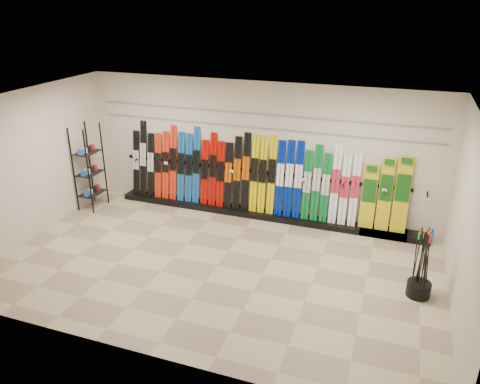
% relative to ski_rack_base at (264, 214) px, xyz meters
% --- Properties ---
extents(floor, '(8.00, 8.00, 0.00)m').
position_rel_ski_rack_base_xyz_m(floor, '(-0.22, -2.28, -0.06)').
color(floor, '#A0846E').
rests_on(floor, ground).
extents(back_wall, '(8.00, 0.00, 8.00)m').
position_rel_ski_rack_base_xyz_m(back_wall, '(-0.22, 0.22, 1.44)').
color(back_wall, beige).
rests_on(back_wall, floor).
extents(left_wall, '(0.00, 5.00, 5.00)m').
position_rel_ski_rack_base_xyz_m(left_wall, '(-4.22, -2.28, 1.44)').
color(left_wall, beige).
rests_on(left_wall, floor).
extents(right_wall, '(0.00, 5.00, 5.00)m').
position_rel_ski_rack_base_xyz_m(right_wall, '(3.78, -2.28, 1.44)').
color(right_wall, beige).
rests_on(right_wall, floor).
extents(ceiling, '(8.00, 8.00, 0.00)m').
position_rel_ski_rack_base_xyz_m(ceiling, '(-0.22, -2.28, 2.94)').
color(ceiling, silver).
rests_on(ceiling, back_wall).
extents(ski_rack_base, '(8.00, 0.40, 0.12)m').
position_rel_ski_rack_base_xyz_m(ski_rack_base, '(0.00, 0.00, 0.00)').
color(ski_rack_base, black).
rests_on(ski_rack_base, floor).
extents(skis, '(5.38, 0.30, 1.82)m').
position_rel_ski_rack_base_xyz_m(skis, '(-0.69, 0.08, 0.88)').
color(skis, black).
rests_on(skis, ski_rack_base).
extents(snowboards, '(0.95, 0.24, 1.59)m').
position_rel_ski_rack_base_xyz_m(snowboards, '(2.56, 0.07, 0.81)').
color(snowboards, gold).
rests_on(snowboards, ski_rack_base).
extents(accessory_rack, '(0.40, 0.60, 1.98)m').
position_rel_ski_rack_base_xyz_m(accessory_rack, '(-3.97, -0.81, 0.93)').
color(accessory_rack, black).
rests_on(accessory_rack, floor).
extents(pole_bin, '(0.39, 0.39, 0.25)m').
position_rel_ski_rack_base_xyz_m(pole_bin, '(3.29, -2.03, 0.07)').
color(pole_bin, black).
rests_on(pole_bin, floor).
extents(ski_poles, '(0.29, 0.42, 1.18)m').
position_rel_ski_rack_base_xyz_m(ski_poles, '(3.28, -2.03, 0.55)').
color(ski_poles, black).
rests_on(ski_poles, pole_bin).
extents(slatwall_rail_0, '(7.60, 0.02, 0.03)m').
position_rel_ski_rack_base_xyz_m(slatwall_rail_0, '(-0.22, 0.20, 1.94)').
color(slatwall_rail_0, gray).
rests_on(slatwall_rail_0, back_wall).
extents(slatwall_rail_1, '(7.60, 0.02, 0.03)m').
position_rel_ski_rack_base_xyz_m(slatwall_rail_1, '(-0.22, 0.20, 2.24)').
color(slatwall_rail_1, gray).
rests_on(slatwall_rail_1, back_wall).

